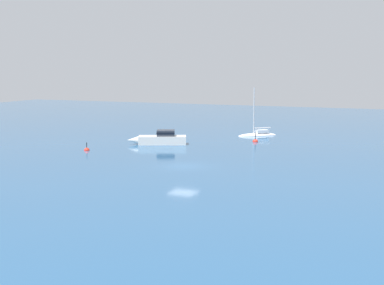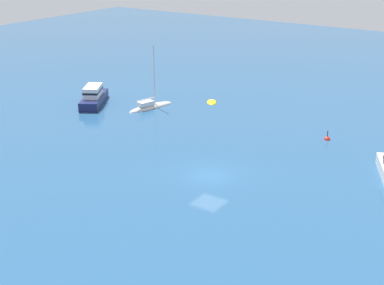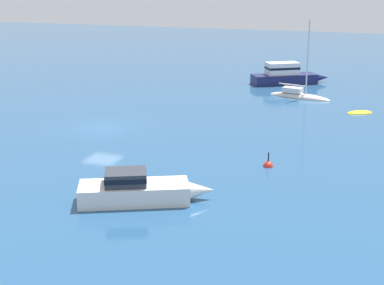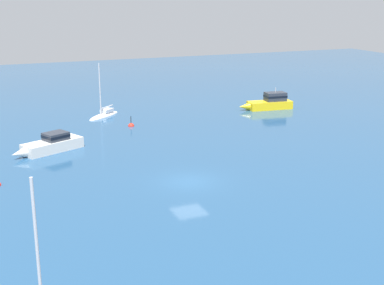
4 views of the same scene
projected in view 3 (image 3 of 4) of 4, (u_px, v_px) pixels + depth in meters
The scene contains 6 objects.
ground_plane at pixel (101, 128), 43.75m from camera, with size 160.00×160.00×0.00m, color navy.
skiff at pixel (360, 113), 48.33m from camera, with size 2.13×2.49×0.41m.
powerboat at pixel (286, 75), 60.72m from camera, with size 5.69×7.97×2.27m.
powerboat_1 at pixel (138, 189), 29.49m from camera, with size 4.25×6.91×1.69m.
yacht at pixel (299, 96), 54.33m from camera, with size 2.78×6.18×7.65m.
mooring_buoy at pixel (268, 166), 35.08m from camera, with size 0.61×0.61×1.19m.
Camera 3 is at (37.82, 20.11, 11.30)m, focal length 54.23 mm.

